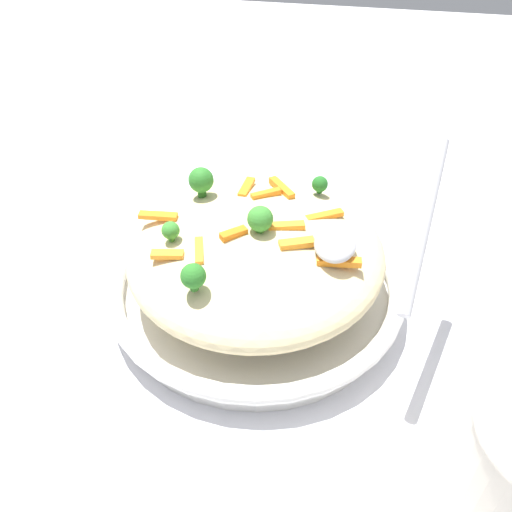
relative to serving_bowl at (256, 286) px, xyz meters
name	(u,v)px	position (x,y,z in m)	size (l,w,h in m)	color
ground_plane	(256,300)	(0.00, 0.00, -0.02)	(2.40, 2.40, 0.00)	silver
serving_bowl	(256,286)	(0.00, 0.00, 0.00)	(0.32, 0.32, 0.04)	white
pasta_mound	(256,251)	(0.00, 0.00, 0.05)	(0.28, 0.27, 0.07)	beige
carrot_piece_0	(324,216)	(0.03, -0.07, 0.08)	(0.04, 0.01, 0.01)	orange
carrot_piece_1	(167,254)	(-0.06, 0.07, 0.08)	(0.03, 0.01, 0.01)	orange
carrot_piece_2	(339,262)	(-0.04, -0.09, 0.08)	(0.04, 0.01, 0.01)	orange
carrot_piece_3	(297,243)	(-0.02, -0.04, 0.09)	(0.03, 0.01, 0.01)	orange
carrot_piece_4	(247,187)	(0.07, 0.02, 0.08)	(0.04, 0.01, 0.01)	orange
carrot_piece_5	(267,195)	(0.05, 0.00, 0.08)	(0.03, 0.01, 0.01)	orange
carrot_piece_6	(286,228)	(0.00, -0.03, 0.09)	(0.04, 0.01, 0.01)	orange
carrot_piece_7	(282,188)	(0.07, -0.01, 0.08)	(0.04, 0.01, 0.01)	orange
carrot_piece_8	(234,234)	(-0.02, 0.02, 0.09)	(0.03, 0.01, 0.01)	orange
carrot_piece_9	(157,217)	(0.00, 0.10, 0.08)	(0.04, 0.01, 0.01)	orange
carrot_piece_10	(199,251)	(-0.05, 0.05, 0.08)	(0.04, 0.01, 0.01)	orange
broccoli_floret_0	(201,181)	(0.05, 0.07, 0.10)	(0.03, 0.03, 0.03)	#296820
broccoli_floret_1	(260,219)	(-0.01, -0.01, 0.10)	(0.03, 0.03, 0.03)	#377928
broccoli_floret_2	(171,231)	(-0.03, 0.08, 0.09)	(0.02, 0.02, 0.02)	#377928
broccoli_floret_3	(193,276)	(-0.10, 0.04, 0.09)	(0.02, 0.02, 0.03)	#296820
broccoli_floret_4	(320,184)	(0.08, -0.06, 0.09)	(0.02, 0.02, 0.02)	#205B1C
serving_spoon	(367,236)	(-0.03, -0.11, 0.11)	(0.15, 0.11, 0.10)	#B7B7BC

